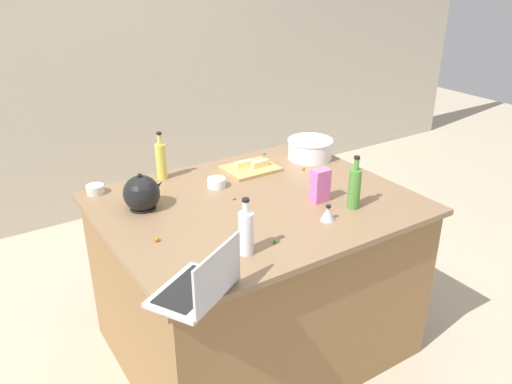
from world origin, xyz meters
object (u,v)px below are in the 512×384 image
(mixing_bowl_large, at_px, (310,148))
(cutting_board, at_px, (250,169))
(butter_stick_left, at_px, (260,164))
(ramekin_small, at_px, (216,183))
(butter_stick_right, at_px, (245,164))
(kitchen_timer, at_px, (328,213))
(bottle_olive, at_px, (354,187))
(bottle_vinegar, at_px, (246,232))
(laptop, at_px, (200,286))
(bottle_oil, at_px, (161,160))
(ramekin_medium, at_px, (95,189))
(candy_bag, at_px, (320,186))
(kettle, at_px, (142,194))

(mixing_bowl_large, bearing_deg, cutting_board, 175.04)
(butter_stick_left, bearing_deg, ramekin_small, -166.40)
(butter_stick_right, height_order, kitchen_timer, kitchen_timer)
(bottle_olive, xyz_separation_m, bottle_vinegar, (-0.67, -0.08, -0.01))
(laptop, distance_m, kitchen_timer, 0.80)
(bottle_oil, relative_size, kitchen_timer, 3.48)
(bottle_olive, height_order, kitchen_timer, bottle_olive)
(bottle_olive, distance_m, bottle_vinegar, 0.67)
(bottle_oil, bearing_deg, butter_stick_right, -17.42)
(laptop, bearing_deg, ramekin_small, 57.52)
(bottle_olive, relative_size, ramekin_medium, 2.93)
(butter_stick_left, height_order, ramekin_small, butter_stick_left)
(ramekin_small, bearing_deg, bottle_oil, 126.26)
(bottle_olive, xyz_separation_m, ramekin_small, (-0.44, 0.58, -0.08))
(butter_stick_right, height_order, candy_bag, candy_bag)
(kettle, xyz_separation_m, ramekin_medium, (-0.14, 0.30, -0.06))
(bottle_vinegar, height_order, butter_stick_right, bottle_vinegar)
(bottle_olive, height_order, cutting_board, bottle_olive)
(bottle_oil, relative_size, butter_stick_right, 2.44)
(kitchen_timer, bearing_deg, laptop, -165.12)
(laptop, height_order, ramekin_medium, laptop)
(kitchen_timer, relative_size, candy_bag, 0.45)
(butter_stick_right, bearing_deg, butter_stick_left, -31.47)
(cutting_board, bearing_deg, ramekin_medium, 168.73)
(cutting_board, bearing_deg, laptop, -130.96)
(mixing_bowl_large, height_order, kettle, kettle)
(bottle_vinegar, bearing_deg, butter_stick_right, 58.38)
(kettle, height_order, cutting_board, kettle)
(bottle_vinegar, bearing_deg, kettle, 107.72)
(butter_stick_left, bearing_deg, kitchen_timer, -96.47)
(mixing_bowl_large, bearing_deg, butter_stick_right, 172.35)
(kettle, distance_m, cutting_board, 0.72)
(mixing_bowl_large, relative_size, ramekin_small, 2.83)
(cutting_board, bearing_deg, mixing_bowl_large, -4.96)
(cutting_board, bearing_deg, bottle_vinegar, -123.58)
(kettle, xyz_separation_m, butter_stick_left, (0.76, 0.11, -0.04))
(kitchen_timer, bearing_deg, butter_stick_right, 89.55)
(bottle_olive, bearing_deg, ramekin_medium, 139.81)
(bottle_olive, relative_size, bottle_vinegar, 1.07)
(bottle_oil, bearing_deg, mixing_bowl_large, -12.74)
(kettle, distance_m, ramekin_small, 0.43)
(cutting_board, distance_m, candy_bag, 0.55)
(bottle_olive, bearing_deg, bottle_oil, 126.90)
(cutting_board, bearing_deg, kitchen_timer, -92.28)
(butter_stick_right, bearing_deg, laptop, -129.47)
(cutting_board, xyz_separation_m, ramekin_medium, (-0.85, 0.17, 0.01))
(bottle_olive, bearing_deg, laptop, -165.98)
(laptop, bearing_deg, butter_stick_right, 50.53)
(bottle_olive, relative_size, ramekin_small, 2.74)
(ramekin_medium, bearing_deg, bottle_olive, -40.19)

